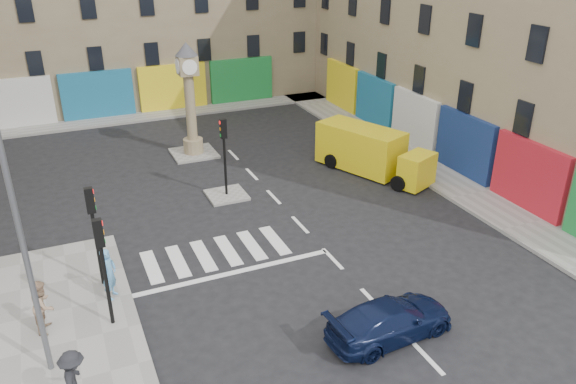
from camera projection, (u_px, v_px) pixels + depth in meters
ground at (345, 272)px, 20.74m from camera, size 120.00×120.00×0.00m
sidewalk_right at (394, 149)px, 32.16m from camera, size 2.60×30.00×0.15m
sidewalk_far at (133, 117)px, 37.70m from camera, size 32.00×2.40×0.15m
island_near at (227, 195)px, 26.64m from camera, size 1.80×1.80×0.12m
island_far at (194, 153)px, 31.62m from camera, size 2.40×2.40×0.12m
traffic_light_left_near at (102, 256)px, 16.80m from camera, size 0.28×0.22×3.70m
traffic_light_left_far at (93, 221)px, 18.79m from camera, size 0.28×0.22×3.70m
traffic_light_island at (224, 145)px, 25.57m from camera, size 0.28×0.22×3.70m
lamp_post at (18, 224)px, 14.03m from camera, size 0.50×0.25×8.30m
clock_pillar at (189, 93)px, 30.14m from camera, size 1.20×1.20×6.10m
navy_sedan at (390, 320)px, 17.23m from camera, size 4.32×2.05×1.22m
yellow_van at (370, 151)px, 28.87m from camera, size 4.14×6.53×2.29m
pedestrian_blue at (109, 273)px, 18.71m from camera, size 0.73×0.81×1.86m
pedestrian_tan at (43, 305)px, 17.21m from camera, size 0.85×0.99×1.75m
pedestrian_dark at (75, 380)px, 14.32m from camera, size 0.77×1.21×1.78m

